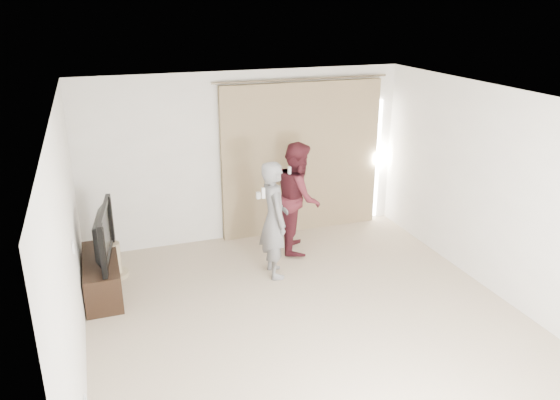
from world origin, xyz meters
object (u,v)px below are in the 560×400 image
(tv, at_px, (97,235))
(tv_console, at_px, (102,276))
(person_woman, at_px, (298,197))
(person_man, at_px, (274,220))

(tv, bearing_deg, tv_console, 0.00)
(person_woman, bearing_deg, tv, -171.39)
(tv_console, relative_size, person_man, 0.78)
(person_man, height_order, person_woman, person_woman)
(person_woman, bearing_deg, person_man, -132.05)
(tv, height_order, person_woman, person_woman)
(tv_console, height_order, person_woman, person_woman)
(tv_console, relative_size, tv, 1.08)
(tv_console, xyz_separation_m, person_man, (2.25, -0.23, 0.57))
(tv, distance_m, person_woman, 2.88)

